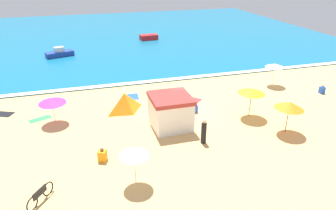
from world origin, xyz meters
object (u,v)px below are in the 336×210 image
(beach_umbrella_3, at_px, (275,66))
(parked_bicycle, at_px, (40,195))
(beach_umbrella_2, at_px, (252,91))
(beachgoer_0, at_px, (194,108))
(small_boat_1, at_px, (149,37))
(beachgoer_2, at_px, (102,155))
(beach_tent, at_px, (125,102))
(small_boat_0, at_px, (60,53))
(beach_umbrella_6, at_px, (52,101))
(beachgoer_3, at_px, (322,89))
(beach_umbrella_5, at_px, (290,105))
(beach_umbrella_4, at_px, (134,152))
(lifeguard_cabana, at_px, (171,111))
(beachgoer_1, at_px, (204,132))

(beach_umbrella_3, distance_m, parked_bicycle, 21.97)
(beach_umbrella_2, xyz_separation_m, beachgoer_0, (-3.65, 1.82, -1.69))
(beachgoer_0, bearing_deg, small_boat_1, 85.12)
(small_boat_1, bearing_deg, beachgoer_2, -108.01)
(beach_umbrella_2, height_order, beach_tent, beach_umbrella_2)
(beach_umbrella_2, bearing_deg, small_boat_0, 124.14)
(beach_umbrella_6, relative_size, beachgoer_3, 2.39)
(beachgoer_0, xyz_separation_m, beachgoer_2, (-7.25, -4.52, 0.04))
(beach_tent, height_order, beachgoer_0, beach_tent)
(beach_umbrella_5, relative_size, beach_umbrella_6, 1.16)
(beach_umbrella_3, height_order, beachgoer_3, beach_umbrella_3)
(beach_umbrella_3, bearing_deg, beachgoer_2, -154.24)
(beach_umbrella_6, relative_size, beach_tent, 0.71)
(beach_umbrella_4, distance_m, beach_tent, 8.85)
(beach_umbrella_3, distance_m, beach_umbrella_4, 17.99)
(lifeguard_cabana, bearing_deg, beachgoer_1, -61.71)
(parked_bicycle, bearing_deg, beach_umbrella_2, 20.66)
(beachgoer_1, bearing_deg, beach_umbrella_5, -2.68)
(small_boat_1, bearing_deg, beach_tent, -107.40)
(beachgoer_1, bearing_deg, beach_umbrella_4, -150.29)
(beachgoer_0, distance_m, small_boat_1, 24.18)
(parked_bicycle, height_order, small_boat_0, small_boat_0)
(beach_umbrella_2, relative_size, beachgoer_3, 3.19)
(parked_bicycle, bearing_deg, small_boat_0, 89.38)
(beach_umbrella_3, height_order, beach_tent, beach_umbrella_3)
(beachgoer_3, xyz_separation_m, small_boat_1, (-9.90, 23.70, 0.11))
(beachgoer_3, bearing_deg, parked_bicycle, -161.43)
(beach_umbrella_2, height_order, beachgoer_0, beach_umbrella_2)
(small_boat_1, bearing_deg, beachgoer_0, -94.88)
(beach_tent, distance_m, beachgoer_1, 7.19)
(beach_umbrella_4, bearing_deg, lifeguard_cabana, 57.16)
(lifeguard_cabana, distance_m, beachgoer_3, 14.49)
(beachgoer_0, relative_size, beachgoer_1, 0.48)
(beachgoer_2, bearing_deg, beach_umbrella_2, 13.93)
(beach_umbrella_3, xyz_separation_m, beachgoer_0, (-8.92, -3.28, -1.57))
(beach_umbrella_2, relative_size, beachgoer_0, 3.29)
(lifeguard_cabana, distance_m, beach_umbrella_3, 12.35)
(lifeguard_cabana, xyz_separation_m, beachgoer_1, (1.39, -2.58, -0.39))
(beach_umbrella_6, bearing_deg, small_boat_0, 90.27)
(beachgoer_2, height_order, small_boat_1, beachgoer_2)
(small_boat_0, bearing_deg, beach_umbrella_2, -55.86)
(beach_umbrella_3, relative_size, beachgoer_2, 2.70)
(beach_umbrella_4, xyz_separation_m, beach_umbrella_5, (10.62, 2.49, 0.04))
(beach_umbrella_3, relative_size, beach_umbrella_6, 1.19)
(lifeguard_cabana, distance_m, beachgoer_2, 5.70)
(parked_bicycle, relative_size, beachgoer_1, 0.93)
(beachgoer_3, relative_size, small_boat_1, 0.31)
(beach_umbrella_6, distance_m, beachgoer_0, 10.18)
(beach_umbrella_4, bearing_deg, beachgoer_1, 29.71)
(beach_umbrella_4, bearing_deg, parked_bicycle, -179.39)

